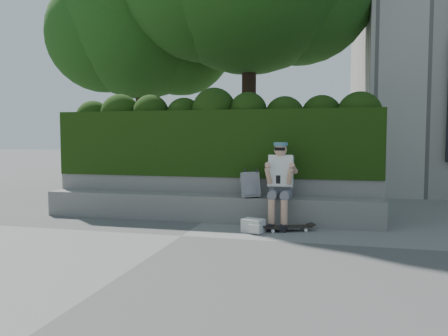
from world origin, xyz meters
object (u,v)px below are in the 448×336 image
(person, at_px, (280,181))
(backpack_ground, at_px, (253,226))
(skateboard, at_px, (288,227))
(backpack_plaid, at_px, (250,185))

(person, bearing_deg, backpack_ground, -121.91)
(skateboard, xyz_separation_m, backpack_plaid, (-0.68, 0.44, 0.60))
(person, relative_size, skateboard, 1.81)
(skateboard, distance_m, backpack_plaid, 1.00)
(backpack_ground, bearing_deg, backpack_plaid, 122.71)
(backpack_ground, bearing_deg, person, 76.57)
(backpack_plaid, bearing_deg, skateboard, -64.27)
(person, bearing_deg, backpack_plaid, 170.94)
(skateboard, bearing_deg, backpack_ground, 179.96)
(skateboard, bearing_deg, person, 93.51)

